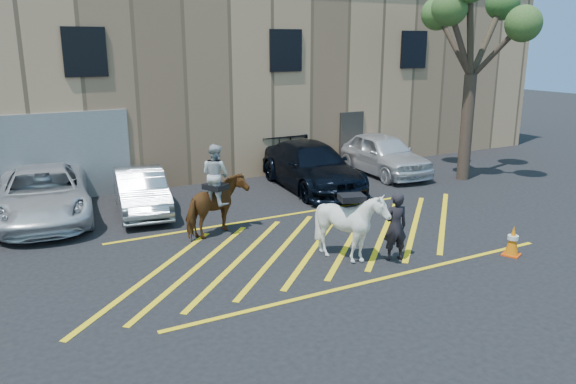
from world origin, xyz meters
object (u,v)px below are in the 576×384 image
mounted_bay (216,199)px  saddled_white (351,225)px  traffic_cone (513,241)px  car_blue_suv (311,166)px  tree (475,18)px  car_silver_sedan (141,191)px  handler (395,227)px  car_white_suv (383,154)px  car_white_pickup (43,194)px

mounted_bay → saddled_white: (2.04, -3.16, -0.12)m
saddled_white → traffic_cone: 3.91m
car_blue_suv → tree: size_ratio=0.73×
mounted_bay → saddled_white: 3.76m
traffic_cone → car_silver_sedan: bearing=131.6°
car_blue_suv → traffic_cone: 7.80m
handler → mounted_bay: (-2.97, 3.59, 0.17)m
car_white_suv → tree: bearing=-41.2°
car_white_suv → tree: 5.74m
car_white_pickup → traffic_cone: car_white_pickup is taller
car_silver_sedan → tree: bearing=0.7°
handler → traffic_cone: size_ratio=2.20×
traffic_cone → tree: tree is taller
saddled_white → car_white_pickup: bearing=131.1°
car_white_pickup → handler: 9.85m
car_silver_sedan → mounted_bay: size_ratio=1.63×
car_blue_suv → mounted_bay: 5.56m
handler → tree: (7.29, 5.12, 4.89)m
traffic_cone → car_white_suv: bearing=72.8°
traffic_cone → handler: bearing=157.0°
car_silver_sedan → mounted_bay: 3.22m
mounted_bay → traffic_cone: bearing=-40.1°
mounted_bay → saddled_white: mounted_bay is taller
car_white_pickup → car_white_suv: (12.00, 0.07, 0.04)m
car_blue_suv → saddled_white: 6.72m
handler → tree: tree is taller
car_silver_sedan → traffic_cone: bearing=-40.6°
car_white_suv → handler: size_ratio=2.84×
mounted_bay → traffic_cone: mounted_bay is taller
car_blue_suv → tree: 7.60m
car_blue_suv → saddled_white: saddled_white is taller
handler → mounted_bay: size_ratio=0.67×
car_blue_suv → handler: 6.83m
car_silver_sedan → tree: 12.62m
car_white_pickup → car_silver_sedan: (2.60, -0.59, -0.09)m
car_white_suv → car_silver_sedan: bearing=-172.0°
car_white_pickup → tree: (14.08, -2.03, 4.96)m
car_white_pickup → traffic_cone: 12.53m
handler → car_white_suv: bearing=-112.8°
tree → car_white_pickup: bearing=171.8°
car_blue_suv → handler: handler is taller
mounted_bay → saddled_white: size_ratio=1.29×
car_white_suv → car_white_pickup: bearing=-175.7°
saddled_white → tree: (8.22, 4.68, 4.84)m
car_white_suv → traffic_cone: car_white_suv is taller
car_silver_sedan → traffic_cone: size_ratio=5.35×
saddled_white → mounted_bay: bearing=122.8°
car_blue_suv → car_white_suv: 3.56m
car_silver_sedan → mounted_bay: bearing=-59.8°
car_blue_suv → car_white_suv: size_ratio=1.17×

